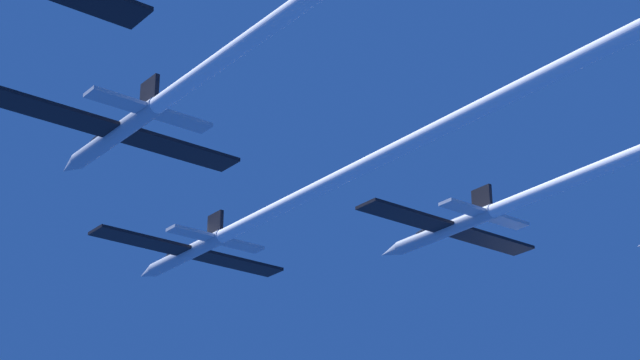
% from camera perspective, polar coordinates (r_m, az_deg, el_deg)
% --- Properties ---
extents(jet_lead, '(20.51, 66.91, 3.40)m').
position_cam_1_polar(jet_lead, '(95.29, -0.73, -0.74)').
color(jet_lead, '#B2BAC6').
extents(jet_left_wing, '(20.51, 62.92, 3.40)m').
position_cam_1_polar(jet_left_wing, '(74.31, -3.93, 6.90)').
color(jet_left_wing, '#B2BAC6').
extents(jet_right_wing, '(20.51, 68.35, 3.40)m').
position_cam_1_polar(jet_right_wing, '(93.98, 14.76, 0.87)').
color(jet_right_wing, '#B2BAC6').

